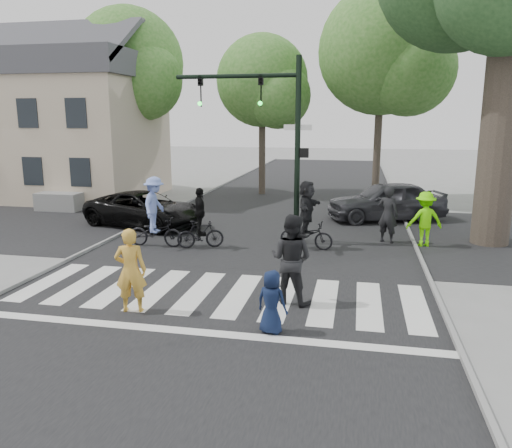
{
  "coord_description": "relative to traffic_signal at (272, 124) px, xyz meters",
  "views": [
    {
      "loc": [
        3.14,
        -9.85,
        4.1
      ],
      "look_at": [
        0.5,
        3.0,
        1.3
      ],
      "focal_mm": 35.0,
      "sensor_mm": 36.0,
      "label": 1
    }
  ],
  "objects": [
    {
      "name": "crosswalk",
      "position": [
        -0.35,
        -5.54,
        -3.89
      ],
      "size": [
        10.0,
        3.85,
        0.01
      ],
      "color": "silver",
      "rests_on": "ground"
    },
    {
      "name": "car_grey",
      "position": [
        3.95,
        4.53,
        -3.1
      ],
      "size": [
        5.08,
        3.31,
        1.61
      ],
      "primitive_type": "imported",
      "rotation": [
        0.0,
        0.0,
        -1.24
      ],
      "color": "#37373C",
      "rests_on": "ground"
    },
    {
      "name": "bg_tree_2",
      "position": [
        -2.11,
        10.42,
        1.88
      ],
      "size": [
        5.04,
        4.8,
        8.4
      ],
      "color": "brown",
      "rests_on": "ground"
    },
    {
      "name": "bystander_hivis",
      "position": [
        4.96,
        0.5,
        -3.01
      ],
      "size": [
        1.28,
        0.91,
        1.78
      ],
      "primitive_type": "imported",
      "rotation": [
        0.0,
        0.0,
        3.38
      ],
      "color": "#6EFE05",
      "rests_on": "ground"
    },
    {
      "name": "cyclist_right",
      "position": [
        1.25,
        -0.6,
        -2.93
      ],
      "size": [
        1.8,
        1.67,
        2.18
      ],
      "color": "black",
      "rests_on": "ground"
    },
    {
      "name": "pedestrian_child",
      "position": [
        1.26,
        -7.11,
        -3.27
      ],
      "size": [
        0.7,
        0.56,
        1.26
      ],
      "primitive_type": "imported",
      "rotation": [
        0.0,
        0.0,
        2.86
      ],
      "color": "#101B39",
      "rests_on": "ground"
    },
    {
      "name": "house",
      "position": [
        -11.85,
        7.78,
        -0.1
      ],
      "size": [
        8.4,
        8.1,
        8.82
      ],
      "color": "#C4AB97",
      "rests_on": "ground"
    },
    {
      "name": "bg_tree_1",
      "position": [
        -9.06,
        9.28,
        2.75
      ],
      "size": [
        6.09,
        5.8,
        9.8
      ],
      "color": "brown",
      "rests_on": "ground"
    },
    {
      "name": "bystander_dark",
      "position": [
        3.81,
        0.73,
        -2.95
      ],
      "size": [
        0.82,
        0.71,
        1.9
      ],
      "primitive_type": "imported",
      "rotation": [
        0.0,
        0.0,
        2.7
      ],
      "color": "black",
      "rests_on": "ground"
    },
    {
      "name": "cyclist_mid",
      "position": [
        -2.09,
        -1.18,
        -3.1
      ],
      "size": [
        1.54,
        0.98,
        1.95
      ],
      "color": "black",
      "rests_on": "ground"
    },
    {
      "name": "ground",
      "position": [
        -0.35,
        -6.2,
        -3.9
      ],
      "size": [
        120.0,
        120.0,
        0.0
      ],
      "primitive_type": "plane",
      "color": "gray",
      "rests_on": "ground"
    },
    {
      "name": "pedestrian_woman",
      "position": [
        -1.87,
        -6.63,
        -2.98
      ],
      "size": [
        0.75,
        0.58,
        1.84
      ],
      "primitive_type": "imported",
      "rotation": [
        0.0,
        0.0,
        3.37
      ],
      "color": "gold",
      "rests_on": "ground"
    },
    {
      "name": "cyclist_left",
      "position": [
        -3.57,
        -1.29,
        -2.91
      ],
      "size": [
        1.8,
        1.17,
        2.27
      ],
      "color": "black",
      "rests_on": "ground"
    },
    {
      "name": "curb_left",
      "position": [
        -5.4,
        -1.2,
        -3.85
      ],
      "size": [
        0.1,
        70.0,
        0.1
      ],
      "primitive_type": "cube",
      "color": "gray",
      "rests_on": "ground"
    },
    {
      "name": "road_cross",
      "position": [
        -0.35,
        1.8,
        -3.89
      ],
      "size": [
        70.0,
        10.0,
        0.01
      ],
      "primitive_type": "cube",
      "color": "black",
      "rests_on": "ground"
    },
    {
      "name": "road_stem",
      "position": [
        -0.35,
        -1.2,
        -3.9
      ],
      "size": [
        10.0,
        70.0,
        0.01
      ],
      "primitive_type": "cube",
      "color": "black",
      "rests_on": "ground"
    },
    {
      "name": "car_suv",
      "position": [
        -5.18,
        1.52,
        -3.23
      ],
      "size": [
        5.24,
        3.53,
        1.34
      ],
      "primitive_type": "imported",
      "rotation": [
        0.0,
        0.0,
        1.27
      ],
      "color": "black",
      "rests_on": "ground"
    },
    {
      "name": "pedestrian_adult",
      "position": [
        1.41,
        -5.43,
        -2.88
      ],
      "size": [
        1.17,
        1.02,
        2.04
      ],
      "primitive_type": "imported",
      "rotation": [
        0.0,
        0.0,
        2.86
      ],
      "color": "black",
      "rests_on": "ground"
    },
    {
      "name": "traffic_signal",
      "position": [
        0.0,
        0.0,
        0.0
      ],
      "size": [
        4.45,
        0.29,
        6.0
      ],
      "color": "black",
      "rests_on": "ground"
    },
    {
      "name": "bg_tree_0",
      "position": [
        -14.09,
        9.8,
        2.24
      ],
      "size": [
        5.46,
        5.2,
        8.97
      ],
      "color": "brown",
      "rests_on": "ground"
    },
    {
      "name": "curb_right",
      "position": [
        4.7,
        -1.2,
        -3.85
      ],
      "size": [
        0.1,
        70.0,
        0.1
      ],
      "primitive_type": "cube",
      "color": "gray",
      "rests_on": "ground"
    },
    {
      "name": "bg_tree_3",
      "position": [
        3.95,
        9.07,
        3.04
      ],
      "size": [
        6.3,
        6.0,
        10.2
      ],
      "color": "brown",
      "rests_on": "ground"
    }
  ]
}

